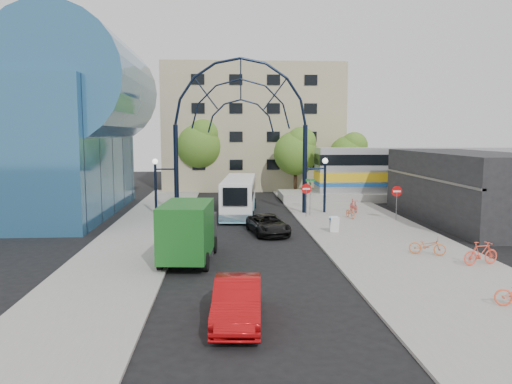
{
  "coord_description": "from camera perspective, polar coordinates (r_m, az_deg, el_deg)",
  "views": [
    {
      "loc": [
        -1.34,
        -24.64,
        6.31
      ],
      "look_at": [
        0.65,
        6.0,
        2.72
      ],
      "focal_mm": 35.0,
      "sensor_mm": 36.0,
      "label": 1
    }
  ],
  "objects": [
    {
      "name": "sandwich_board",
      "position": [
        31.88,
        8.94,
        -3.46
      ],
      "size": [
        0.55,
        0.61,
        0.99
      ],
      "color": "white",
      "rests_on": "sidewalk_east"
    },
    {
      "name": "ground",
      "position": [
        25.47,
        -0.58,
        -7.67
      ],
      "size": [
        120.0,
        120.0,
        0.0
      ],
      "primitive_type": "plane",
      "color": "black",
      "rests_on": "ground"
    },
    {
      "name": "sidewalk_east",
      "position": [
        30.77,
        14.11,
        -5.25
      ],
      "size": [
        8.0,
        56.0,
        0.12
      ],
      "primitive_type": "cube",
      "color": "gray",
      "rests_on": "ground"
    },
    {
      "name": "stop_sign",
      "position": [
        37.4,
        5.77,
        0.01
      ],
      "size": [
        0.8,
        0.07,
        2.5
      ],
      "color": "slate",
      "rests_on": "sidewalk_east"
    },
    {
      "name": "street_name_sign",
      "position": [
        38.04,
        6.22,
        0.33
      ],
      "size": [
        0.7,
        0.7,
        2.8
      ],
      "color": "slate",
      "rests_on": "sidewalk_east"
    },
    {
      "name": "bike_near_a",
      "position": [
        37.52,
        10.74,
        -2.32
      ],
      "size": [
        0.76,
        1.59,
        0.8
      ],
      "primitive_type": "imported",
      "rotation": [
        0.0,
        0.0,
        0.15
      ],
      "color": "orange",
      "rests_on": "sidewalk_east"
    },
    {
      "name": "bike_far_a",
      "position": [
        27.19,
        19.01,
        -5.82
      ],
      "size": [
        1.91,
        1.33,
        0.95
      ],
      "primitive_type": "imported",
      "rotation": [
        0.0,
        0.0,
        1.14
      ],
      "color": "orange",
      "rests_on": "sidewalk_east"
    },
    {
      "name": "red_sedan",
      "position": [
        17.06,
        -2.14,
        -12.38
      ],
      "size": [
        1.86,
        4.58,
        1.48
      ],
      "primitive_type": "imported",
      "rotation": [
        0.0,
        0.0,
        -0.07
      ],
      "color": "#9F090C",
      "rests_on": "ground"
    },
    {
      "name": "tree_north_b",
      "position": [
        54.64,
        -6.4,
        5.54
      ],
      "size": [
        5.12,
        5.12,
        8.0
      ],
      "color": "#382314",
      "rests_on": "ground"
    },
    {
      "name": "train_car",
      "position": [
        51.4,
        20.85,
        2.43
      ],
      "size": [
        25.1,
        3.05,
        4.2
      ],
      "color": "#B7B7BC",
      "rests_on": "train_platform"
    },
    {
      "name": "do_not_enter_sign",
      "position": [
        37.03,
        15.79,
        -0.3
      ],
      "size": [
        0.76,
        0.07,
        2.48
      ],
      "color": "slate",
      "rests_on": "sidewalk_east"
    },
    {
      "name": "black_suv",
      "position": [
        31.5,
        1.4,
        -3.73
      ],
      "size": [
        2.8,
        4.76,
        1.24
      ],
      "primitive_type": "imported",
      "rotation": [
        0.0,
        0.0,
        0.17
      ],
      "color": "black",
      "rests_on": "ground"
    },
    {
      "name": "transit_hall",
      "position": [
        42.03,
        -23.27,
        6.67
      ],
      "size": [
        16.5,
        18.0,
        14.5
      ],
      "color": "#2D628B",
      "rests_on": "ground"
    },
    {
      "name": "bike_far_b",
      "position": [
        26.09,
        24.32,
        -6.39
      ],
      "size": [
        1.93,
        0.89,
        1.12
      ],
      "primitive_type": "imported",
      "rotation": [
        0.0,
        0.0,
        1.77
      ],
      "color": "#F94B31",
      "rests_on": "sidewalk_east"
    },
    {
      "name": "commercial_block_east",
      "position": [
        38.93,
        22.77,
        0.54
      ],
      "size": [
        6.0,
        16.0,
        5.0
      ],
      "primitive_type": "cube",
      "color": "black",
      "rests_on": "ground"
    },
    {
      "name": "apartment_block",
      "position": [
        59.71,
        -0.5,
        7.34
      ],
      "size": [
        20.0,
        12.1,
        14.0
      ],
      "color": "tan",
      "rests_on": "ground"
    },
    {
      "name": "green_truck",
      "position": [
        25.01,
        -7.64,
        -4.46
      ],
      "size": [
        2.72,
        6.14,
        3.01
      ],
      "rotation": [
        0.0,
        0.0,
        -0.09
      ],
      "color": "black",
      "rests_on": "ground"
    },
    {
      "name": "plaza_west",
      "position": [
        31.69,
        -13.05,
        -4.87
      ],
      "size": [
        5.0,
        50.0,
        0.12
      ],
      "primitive_type": "cube",
      "color": "gray",
      "rests_on": "ground"
    },
    {
      "name": "bike_near_b",
      "position": [
        40.31,
        11.08,
        -1.54
      ],
      "size": [
        0.62,
        1.75,
        1.03
      ],
      "primitive_type": "imported",
      "rotation": [
        0.0,
        0.0,
        0.08
      ],
      "color": "red",
      "rests_on": "sidewalk_east"
    },
    {
      "name": "train_platform",
      "position": [
        51.63,
        20.74,
        -0.33
      ],
      "size": [
        32.0,
        5.0,
        0.8
      ],
      "primitive_type": "cube",
      "color": "gray",
      "rests_on": "ground"
    },
    {
      "name": "gateway_arch",
      "position": [
        38.73,
        -1.74,
        10.0
      ],
      "size": [
        13.64,
        0.44,
        12.1
      ],
      "color": "black",
      "rests_on": "ground"
    },
    {
      "name": "tree_north_a",
      "position": [
        51.14,
        4.7,
        4.74
      ],
      "size": [
        4.48,
        4.48,
        7.0
      ],
      "color": "#382314",
      "rests_on": "ground"
    },
    {
      "name": "city_bus",
      "position": [
        39.16,
        -1.93,
        -0.4
      ],
      "size": [
        3.16,
        10.53,
        2.85
      ],
      "rotation": [
        0.0,
        0.0,
        -0.08
      ],
      "color": "white",
      "rests_on": "ground"
    },
    {
      "name": "tree_north_c",
      "position": [
        54.3,
        10.68,
        4.41
      ],
      "size": [
        4.16,
        4.16,
        6.5
      ],
      "color": "#382314",
      "rests_on": "ground"
    }
  ]
}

